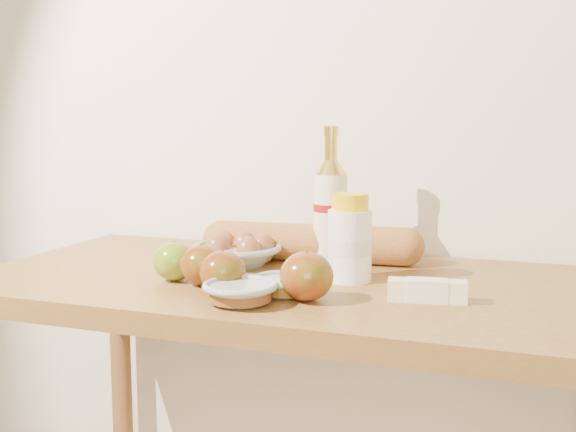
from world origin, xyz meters
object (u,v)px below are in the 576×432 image
object	(u,v)px
cream_bottle	(350,241)
baguette	(310,243)
bourbon_bottle	(330,208)
table	(294,342)
egg_bowl	(238,252)

from	to	relation	value
cream_bottle	baguette	bearing A→B (deg)	145.90
bourbon_bottle	cream_bottle	bearing A→B (deg)	-66.02
table	egg_bowl	world-z (taller)	egg_bowl
bourbon_bottle	egg_bowl	xyz separation A→B (m)	(-0.17, -0.08, -0.09)
egg_bowl	table	bearing A→B (deg)	-26.49
bourbon_bottle	baguette	xyz separation A→B (m)	(-0.04, 0.01, -0.07)
egg_bowl	baguette	bearing A→B (deg)	33.22
egg_bowl	baguette	xyz separation A→B (m)	(0.13, 0.08, 0.01)
baguette	cream_bottle	bearing A→B (deg)	-55.22
bourbon_bottle	egg_bowl	size ratio (longest dim) A/B	1.47
table	cream_bottle	size ratio (longest dim) A/B	7.51
bourbon_bottle	baguette	world-z (taller)	bourbon_bottle
cream_bottle	baguette	distance (m)	0.19
baguette	bourbon_bottle	bearing A→B (deg)	-12.86
cream_bottle	egg_bowl	bearing A→B (deg)	-178.29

